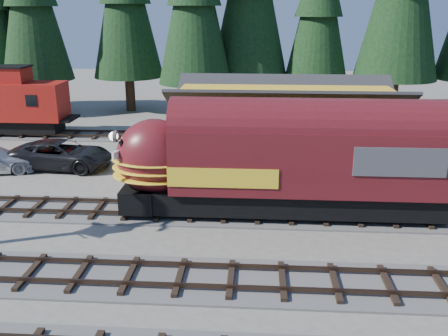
# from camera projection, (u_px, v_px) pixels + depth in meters

# --- Properties ---
(ground) EXTENTS (120.00, 120.00, 0.00)m
(ground) POSITION_uv_depth(u_px,v_px,m) (296.00, 257.00, 19.20)
(ground) COLOR #6B665B
(ground) RESTS_ON ground
(track_spur) EXTENTS (32.00, 3.20, 0.33)m
(track_spur) POSITION_uv_depth(u_px,v_px,m) (143.00, 136.00, 36.91)
(track_spur) COLOR #4C4947
(track_spur) RESTS_ON ground
(depot) EXTENTS (12.80, 7.00, 5.30)m
(depot) POSITION_uv_depth(u_px,v_px,m) (285.00, 122.00, 28.26)
(depot) COLOR gold
(depot) RESTS_ON ground
(locomotive) EXTENTS (15.19, 3.02, 4.13)m
(locomotive) POSITION_uv_depth(u_px,v_px,m) (274.00, 165.00, 22.30)
(locomotive) COLOR black
(locomotive) RESTS_ON ground
(caboose) EXTENTS (9.09, 2.64, 4.73)m
(caboose) POSITION_uv_depth(u_px,v_px,m) (5.00, 104.00, 36.86)
(caboose) COLOR black
(caboose) RESTS_ON ground
(pickup_truck_a) EXTENTS (6.24, 3.22, 1.68)m
(pickup_truck_a) POSITION_uv_depth(u_px,v_px,m) (61.00, 154.00, 29.63)
(pickup_truck_a) COLOR black
(pickup_truck_a) RESTS_ON ground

